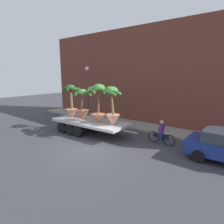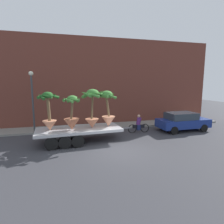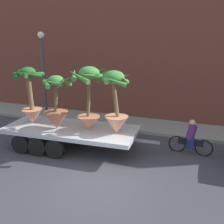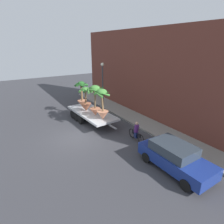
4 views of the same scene
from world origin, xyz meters
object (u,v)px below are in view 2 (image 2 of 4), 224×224
object	(u,v)px
potted_palm_rear	(108,109)
potted_palm_extra	(92,107)
parked_car	(182,121)
flatbed_trailer	(75,132)
potted_palm_front	(49,112)
potted_palm_middle	(72,116)
street_lamp	(32,94)
cyclist	(139,125)

from	to	relation	value
potted_palm_rear	potted_palm_extra	world-z (taller)	potted_palm_extra
potted_palm_extra	parked_car	size ratio (longest dim) A/B	0.61
flatbed_trailer	potted_palm_front	world-z (taller)	potted_palm_front
potted_palm_front	parked_car	world-z (taller)	potted_palm_front
potted_palm_middle	potted_palm_rear	bearing A→B (deg)	7.62
potted_palm_front	street_lamp	xyz separation A→B (m)	(-1.40, 3.15, 1.03)
parked_car	street_lamp	size ratio (longest dim) A/B	0.91
flatbed_trailer	potted_palm_rear	world-z (taller)	potted_palm_rear
parked_car	potted_palm_rear	bearing A→B (deg)	-172.52
potted_palm_front	parked_car	distance (m)	10.91
potted_palm_rear	parked_car	xyz separation A→B (m)	(6.82, 0.90, -1.40)
flatbed_trailer	potted_palm_extra	distance (m)	2.06
potted_palm_extra	street_lamp	distance (m)	5.35
parked_car	potted_palm_middle	bearing A→B (deg)	-172.48
potted_palm_front	flatbed_trailer	bearing A→B (deg)	2.10
parked_car	potted_palm_front	bearing A→B (deg)	-174.78
cyclist	street_lamp	size ratio (longest dim) A/B	0.38
potted_palm_rear	street_lamp	world-z (taller)	street_lamp
potted_palm_rear	street_lamp	xyz separation A→B (m)	(-5.35, 3.06, 1.01)
flatbed_trailer	potted_palm_extra	xyz separation A→B (m)	(1.21, -0.05, 1.66)
potted_palm_rear	potted_palm_middle	bearing A→B (deg)	-172.38
potted_palm_extra	cyclist	size ratio (longest dim) A/B	1.46
flatbed_trailer	parked_car	world-z (taller)	parked_car
potted_palm_middle	cyclist	bearing A→B (deg)	16.19
flatbed_trailer	potted_palm_middle	world-z (taller)	potted_palm_middle
potted_palm_front	potted_palm_extra	xyz separation A→B (m)	(2.86, 0.01, 0.23)
cyclist	parked_car	distance (m)	3.91
flatbed_trailer	potted_palm_front	size ratio (longest dim) A/B	2.67
cyclist	flatbed_trailer	bearing A→B (deg)	-166.35
potted_palm_extra	potted_palm_front	bearing A→B (deg)	-179.88
potted_palm_rear	cyclist	size ratio (longest dim) A/B	1.39
potted_palm_middle	cyclist	distance (m)	5.78
flatbed_trailer	potted_palm_middle	size ratio (longest dim) A/B	2.95
potted_palm_front	cyclist	bearing A→B (deg)	10.94
potted_palm_front	cyclist	world-z (taller)	potted_palm_front
potted_palm_middle	potted_palm_front	distance (m)	1.51
cyclist	street_lamp	distance (m)	8.86
flatbed_trailer	potted_palm_rear	size ratio (longest dim) A/B	2.64
potted_palm_extra	flatbed_trailer	bearing A→B (deg)	177.40
potted_palm_rear	potted_palm_extra	distance (m)	1.12
flatbed_trailer	potted_palm_rear	bearing A→B (deg)	0.72
flatbed_trailer	potted_palm_middle	bearing A→B (deg)	-122.97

